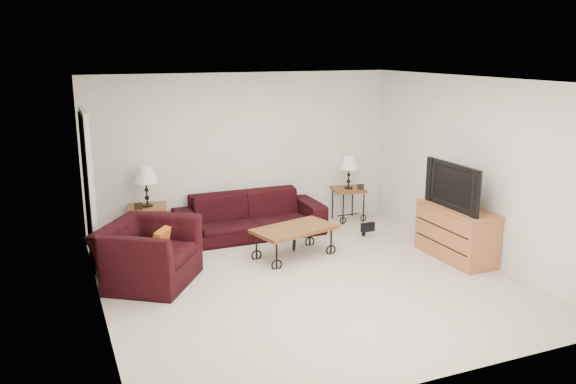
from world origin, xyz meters
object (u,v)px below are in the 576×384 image
object	(u,v)px
lamp_right	(349,172)
tv_stand	(456,233)
lamp_left	(146,187)
backpack	(364,223)
television	(458,185)
armchair	(148,254)
side_table_left	(149,226)
side_table_right	(348,204)
coffee_table	(294,242)
sofa	(250,215)

from	to	relation	value
lamp_right	tv_stand	bearing A→B (deg)	-77.47
lamp_left	backpack	bearing A→B (deg)	-15.53
television	armchair	bearing A→B (deg)	-100.42
backpack	television	bearing A→B (deg)	-59.87
backpack	side_table_left	bearing A→B (deg)	168.34
side_table_left	lamp_right	bearing A→B (deg)	0.00
side_table_right	lamp_left	xyz separation A→B (m)	(-3.36, 0.00, 0.62)
side_table_right	coffee_table	bearing A→B (deg)	-139.95
coffee_table	lamp_left	bearing A→B (deg)	143.87
tv_stand	sofa	bearing A→B (deg)	138.48
coffee_table	television	distance (m)	2.39
sofa	backpack	bearing A→B (deg)	-23.22
tv_stand	side_table_left	bearing A→B (deg)	149.91
side_table_left	armchair	xyz separation A→B (m)	(-0.25, -1.48, 0.08)
armchair	tv_stand	distance (m)	4.17
lamp_left	side_table_right	bearing A→B (deg)	0.00
sofa	television	bearing A→B (deg)	-41.77
sofa	television	size ratio (longest dim) A/B	2.09
side_table_left	lamp_left	world-z (taller)	lamp_left
armchair	sofa	bearing A→B (deg)	-19.71
armchair	lamp_left	bearing A→B (deg)	24.57
lamp_right	coffee_table	world-z (taller)	lamp_right
lamp_left	armchair	world-z (taller)	lamp_left
side_table_right	armchair	bearing A→B (deg)	-157.68
sofa	lamp_right	distance (m)	1.90
coffee_table	tv_stand	world-z (taller)	tv_stand
side_table_right	backpack	size ratio (longest dim) A/B	1.26
lamp_right	coffee_table	bearing A→B (deg)	-139.95
sofa	armchair	bearing A→B (deg)	-143.92
lamp_right	television	xyz separation A→B (m)	(0.48, -2.23, 0.21)
sofa	lamp_left	size ratio (longest dim) A/B	3.83
side_table_left	lamp_right	size ratio (longest dim) A/B	1.07
side_table_left	television	world-z (taller)	television
sofa	television	distance (m)	3.16
sofa	backpack	distance (m)	1.78
backpack	lamp_left	bearing A→B (deg)	168.34
armchair	tv_stand	xyz separation A→B (m)	(4.11, -0.75, -0.02)
television	backpack	distance (m)	1.72
tv_stand	television	bearing A→B (deg)	-180.00
sofa	coffee_table	xyz separation A→B (m)	(0.26, -1.13, -0.12)
side_table_left	lamp_left	size ratio (longest dim) A/B	1.00
sofa	side_table_left	world-z (taller)	sofa
side_table_right	backpack	world-z (taller)	side_table_right
lamp_left	coffee_table	bearing A→B (deg)	-36.13
side_table_left	side_table_right	distance (m)	3.36
lamp_left	backpack	distance (m)	3.35
sofa	armchair	size ratio (longest dim) A/B	1.94
coffee_table	television	xyz separation A→B (m)	(2.04, -0.92, 0.83)
sofa	side_table_left	size ratio (longest dim) A/B	3.83
lamp_right	tv_stand	xyz separation A→B (m)	(0.50, -2.23, -0.47)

